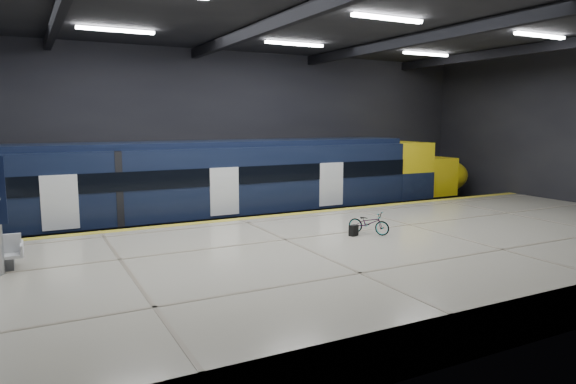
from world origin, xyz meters
TOP-DOWN VIEW (x-y plane):
  - ground at (0.00, 0.00)m, footprint 30.00×30.00m
  - room_shell at (-0.00, 0.00)m, footprint 30.10×16.10m
  - platform at (0.00, -2.50)m, footprint 30.00×11.00m
  - safety_strip at (0.00, 2.75)m, footprint 30.00×0.40m
  - rails at (0.00, 5.50)m, footprint 30.00×1.52m
  - train at (-1.32, 5.50)m, footprint 29.40×2.84m
  - bicycle at (2.79, -1.55)m, footprint 1.17×1.44m
  - pannier_bag at (2.19, -1.55)m, footprint 0.34×0.26m

SIDE VIEW (x-z plane):
  - ground at x=0.00m, z-range 0.00..0.00m
  - rails at x=0.00m, z-range 0.00..0.16m
  - platform at x=0.00m, z-range 0.00..1.10m
  - safety_strip at x=0.00m, z-range 1.10..1.11m
  - pannier_bag at x=2.19m, z-range 1.10..1.45m
  - bicycle at x=2.79m, z-range 1.10..1.84m
  - train at x=-1.32m, z-range 0.16..3.95m
  - room_shell at x=0.00m, z-range 1.69..9.74m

